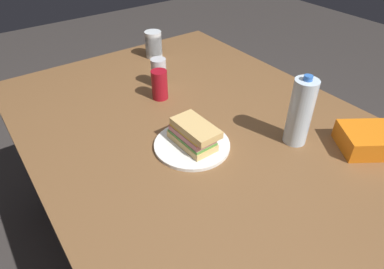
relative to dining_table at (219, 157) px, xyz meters
The scene contains 9 objects.
ground_plane 0.69m from the dining_table, ahead, with size 8.00×8.00×0.00m, color #383330.
dining_table is the anchor object (origin of this frame).
paper_plate 0.13m from the dining_table, 110.10° to the right, with size 0.26×0.26×0.01m, color white.
sandwich 0.16m from the dining_table, 108.51° to the right, with size 0.18×0.10×0.08m.
soda_can_red 0.40m from the dining_table, behind, with size 0.07×0.07×0.12m, color maroon.
chip_bag 0.53m from the dining_table, 50.40° to the left, with size 0.23×0.15×0.07m, color orange.
water_bottle_tall 0.32m from the dining_table, 55.26° to the left, with size 0.08×0.08×0.25m.
plastic_cup_stack 0.78m from the dining_table, 166.83° to the left, with size 0.08×0.08×0.13m.
soda_can_silver 0.49m from the dining_table, behind, with size 0.07×0.07×0.12m, color silver.
Camera 1 is at (0.68, -0.61, 1.49)m, focal length 31.23 mm.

